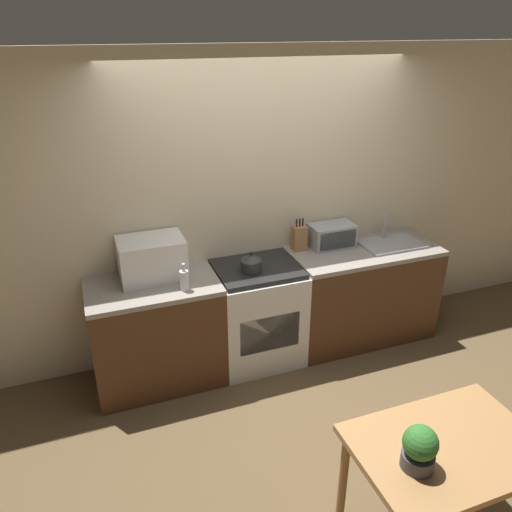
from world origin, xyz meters
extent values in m
plane|color=brown|center=(0.00, 0.00, 0.00)|extent=(16.00, 16.00, 0.00)
cube|color=beige|center=(0.00, 1.00, 1.30)|extent=(10.00, 0.06, 2.60)
cube|color=#4C2D19|center=(-1.03, 0.66, 0.43)|extent=(1.02, 0.62, 0.86)
cube|color=gray|center=(-1.03, 0.66, 0.88)|extent=(1.02, 0.62, 0.04)
cube|color=#4C2D19|center=(0.87, 0.66, 0.43)|extent=(1.34, 0.62, 0.86)
cube|color=gray|center=(0.87, 0.66, 0.88)|extent=(1.34, 0.62, 0.04)
cube|color=silver|center=(-0.16, 0.66, 0.43)|extent=(0.72, 0.62, 0.86)
cube|color=black|center=(-0.16, 0.66, 0.88)|extent=(0.69, 0.57, 0.04)
cube|color=black|center=(-0.16, 0.36, 0.43)|extent=(0.52, 0.02, 0.32)
cylinder|color=#2D2D2D|center=(-0.23, 0.60, 0.95)|extent=(0.18, 0.18, 0.10)
cone|color=#2D2D2D|center=(-0.23, 0.60, 1.02)|extent=(0.17, 0.17, 0.05)
sphere|color=black|center=(-0.23, 0.60, 1.06)|extent=(0.03, 0.03, 0.03)
cube|color=silver|center=(-1.00, 0.77, 1.06)|extent=(0.51, 0.36, 0.33)
cube|color=black|center=(-1.00, 0.60, 1.06)|extent=(0.45, 0.01, 0.26)
cylinder|color=silver|center=(-0.81, 0.48, 0.98)|extent=(0.07, 0.07, 0.16)
cylinder|color=silver|center=(-0.81, 0.48, 1.09)|extent=(0.02, 0.02, 0.06)
cube|color=#9E7042|center=(0.31, 0.86, 1.01)|extent=(0.12, 0.10, 0.22)
cylinder|color=black|center=(0.28, 0.86, 1.16)|extent=(0.01, 0.01, 0.07)
cylinder|color=black|center=(0.31, 0.86, 1.16)|extent=(0.01, 0.01, 0.07)
cylinder|color=black|center=(0.34, 0.86, 1.16)|extent=(0.01, 0.01, 0.07)
cube|color=#999BA0|center=(0.62, 0.83, 1.00)|extent=(0.40, 0.24, 0.21)
cube|color=black|center=(0.62, 0.71, 1.00)|extent=(0.35, 0.01, 0.16)
cube|color=#999BA0|center=(1.14, 0.66, 0.91)|extent=(0.55, 0.37, 0.02)
cylinder|color=#999BA0|center=(1.14, 0.79, 1.03)|extent=(0.03, 0.03, 0.22)
cube|color=#9E7042|center=(0.16, -1.34, 0.72)|extent=(0.99, 0.68, 0.04)
cylinder|color=#9E7042|center=(-0.27, -1.06, 0.35)|extent=(0.05, 0.05, 0.70)
cylinder|color=#9E7042|center=(0.60, -1.06, 0.35)|extent=(0.05, 0.05, 0.70)
cylinder|color=#424247|center=(-0.08, -1.40, 0.78)|extent=(0.16, 0.16, 0.08)
sphere|color=#2D6B28|center=(-0.08, -1.40, 0.89)|extent=(0.17, 0.17, 0.17)
camera|label=1|loc=(-1.45, -2.81, 2.73)|focal=35.00mm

